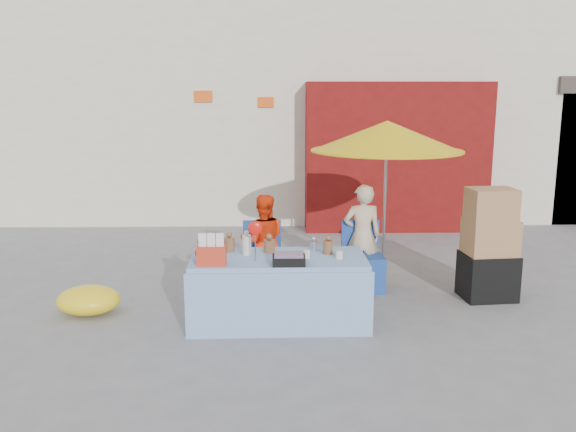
{
  "coord_description": "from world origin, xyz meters",
  "views": [
    {
      "loc": [
        0.06,
        -6.45,
        2.47
      ],
      "look_at": [
        0.21,
        0.6,
        1.0
      ],
      "focal_mm": 38.0,
      "sensor_mm": 36.0,
      "label": 1
    }
  ],
  "objects_px": {
    "chair_right": "(363,270)",
    "vendor_orange": "(263,241)",
    "chair_left": "(263,270)",
    "vendor_beige": "(362,236)",
    "market_table": "(278,289)",
    "box_stack": "(489,248)",
    "umbrella": "(387,137)"
  },
  "relations": [
    {
      "from": "chair_left",
      "to": "vendor_orange",
      "type": "height_order",
      "value": "vendor_orange"
    },
    {
      "from": "market_table",
      "to": "vendor_orange",
      "type": "relative_size",
      "value": 1.6
    },
    {
      "from": "chair_right",
      "to": "vendor_orange",
      "type": "relative_size",
      "value": 0.71
    },
    {
      "from": "chair_left",
      "to": "vendor_orange",
      "type": "relative_size",
      "value": 0.71
    },
    {
      "from": "vendor_orange",
      "to": "vendor_beige",
      "type": "bearing_deg",
      "value": 175.96
    },
    {
      "from": "market_table",
      "to": "vendor_beige",
      "type": "xyz_separation_m",
      "value": [
        1.07,
        1.21,
        0.28
      ]
    },
    {
      "from": "vendor_beige",
      "to": "umbrella",
      "type": "relative_size",
      "value": 0.63
    },
    {
      "from": "chair_left",
      "to": "chair_right",
      "type": "height_order",
      "value": "same"
    },
    {
      "from": "chair_right",
      "to": "umbrella",
      "type": "relative_size",
      "value": 0.41
    },
    {
      "from": "chair_left",
      "to": "vendor_beige",
      "type": "height_order",
      "value": "vendor_beige"
    },
    {
      "from": "chair_right",
      "to": "box_stack",
      "type": "distance_m",
      "value": 1.53
    },
    {
      "from": "vendor_orange",
      "to": "umbrella",
      "type": "bearing_deg",
      "value": -178.51
    },
    {
      "from": "chair_left",
      "to": "vendor_orange",
      "type": "distance_m",
      "value": 0.37
    },
    {
      "from": "vendor_orange",
      "to": "vendor_beige",
      "type": "relative_size",
      "value": 0.91
    },
    {
      "from": "chair_left",
      "to": "vendor_beige",
      "type": "xyz_separation_m",
      "value": [
        1.25,
        0.13,
        0.4
      ]
    },
    {
      "from": "chair_left",
      "to": "umbrella",
      "type": "height_order",
      "value": "umbrella"
    },
    {
      "from": "chair_left",
      "to": "vendor_beige",
      "type": "bearing_deg",
      "value": 2.08
    },
    {
      "from": "chair_right",
      "to": "vendor_beige",
      "type": "bearing_deg",
      "value": 85.48
    },
    {
      "from": "chair_right",
      "to": "vendor_orange",
      "type": "height_order",
      "value": "vendor_orange"
    },
    {
      "from": "vendor_beige",
      "to": "box_stack",
      "type": "bearing_deg",
      "value": 157.22
    },
    {
      "from": "chair_left",
      "to": "chair_right",
      "type": "xyz_separation_m",
      "value": [
        1.25,
        0.0,
        0.0
      ]
    },
    {
      "from": "vendor_orange",
      "to": "umbrella",
      "type": "distance_m",
      "value": 2.03
    },
    {
      "from": "market_table",
      "to": "box_stack",
      "type": "bearing_deg",
      "value": 15.13
    },
    {
      "from": "chair_left",
      "to": "vendor_orange",
      "type": "xyz_separation_m",
      "value": [
        0.0,
        0.13,
        0.34
      ]
    },
    {
      "from": "market_table",
      "to": "chair_right",
      "type": "distance_m",
      "value": 1.52
    },
    {
      "from": "market_table",
      "to": "chair_left",
      "type": "xyz_separation_m",
      "value": [
        -0.18,
        1.07,
        -0.12
      ]
    },
    {
      "from": "umbrella",
      "to": "box_stack",
      "type": "height_order",
      "value": "umbrella"
    },
    {
      "from": "market_table",
      "to": "chair_right",
      "type": "relative_size",
      "value": 2.25
    },
    {
      "from": "chair_left",
      "to": "umbrella",
      "type": "xyz_separation_m",
      "value": [
        1.55,
        0.28,
        1.64
      ]
    },
    {
      "from": "chair_left",
      "to": "umbrella",
      "type": "distance_m",
      "value": 2.27
    },
    {
      "from": "chair_left",
      "to": "umbrella",
      "type": "relative_size",
      "value": 0.41
    },
    {
      "from": "chair_left",
      "to": "chair_right",
      "type": "relative_size",
      "value": 1.0
    }
  ]
}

